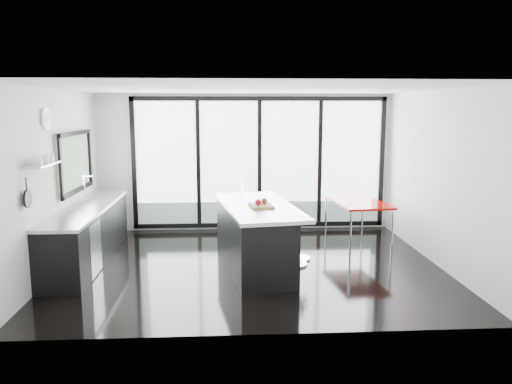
{
  "coord_description": "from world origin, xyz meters",
  "views": [
    {
      "loc": [
        -0.38,
        -7.72,
        2.49
      ],
      "look_at": [
        0.1,
        0.3,
        1.15
      ],
      "focal_mm": 35.0,
      "sensor_mm": 36.0,
      "label": 1
    }
  ],
  "objects": [
    {
      "name": "island",
      "position": [
        0.04,
        -0.08,
        0.51
      ],
      "size": [
        1.4,
        2.6,
        1.31
      ],
      "color": "black",
      "rests_on": "floor"
    },
    {
      "name": "counter_cabinets",
      "position": [
        -2.67,
        0.4,
        0.46
      ],
      "size": [
        0.69,
        3.24,
        1.36
      ],
      "color": "black",
      "rests_on": "floor"
    },
    {
      "name": "ceiling",
      "position": [
        0.0,
        0.0,
        2.8
      ],
      "size": [
        6.0,
        5.0,
        0.0
      ],
      "primitive_type": "cube",
      "color": "white",
      "rests_on": "wall_back"
    },
    {
      "name": "wall_left",
      "position": [
        -2.97,
        0.27,
        1.56
      ],
      "size": [
        0.26,
        5.0,
        2.8
      ],
      "color": "silver",
      "rests_on": "ground"
    },
    {
      "name": "bar_stool_near",
      "position": [
        0.67,
        -0.0,
        0.38
      ],
      "size": [
        0.6,
        0.6,
        0.76
      ],
      "primitive_type": "cylinder",
      "rotation": [
        0.0,
        0.0,
        -0.31
      ],
      "color": "silver",
      "rests_on": "floor"
    },
    {
      "name": "floor",
      "position": [
        0.0,
        0.0,
        0.0
      ],
      "size": [
        6.0,
        5.0,
        0.0
      ],
      "primitive_type": "cube",
      "color": "black",
      "rests_on": "ground"
    },
    {
      "name": "wall_front",
      "position": [
        0.0,
        -2.5,
        1.4
      ],
      "size": [
        6.0,
        0.0,
        2.8
      ],
      "primitive_type": "cube",
      "color": "silver",
      "rests_on": "ground"
    },
    {
      "name": "wall_back",
      "position": [
        0.27,
        2.47,
        1.27
      ],
      "size": [
        6.0,
        0.09,
        2.8
      ],
      "color": "silver",
      "rests_on": "ground"
    },
    {
      "name": "bar_stool_far",
      "position": [
        0.78,
        0.3,
        0.37
      ],
      "size": [
        0.6,
        0.6,
        0.75
      ],
      "primitive_type": "cylinder",
      "rotation": [
        0.0,
        0.0,
        -0.36
      ],
      "color": "silver",
      "rests_on": "floor"
    },
    {
      "name": "wall_right",
      "position": [
        3.0,
        0.0,
        1.4
      ],
      "size": [
        0.0,
        5.0,
        2.8
      ],
      "primitive_type": "cube",
      "color": "silver",
      "rests_on": "ground"
    },
    {
      "name": "red_table",
      "position": [
        2.04,
        1.23,
        0.4
      ],
      "size": [
        1.02,
        1.59,
        0.81
      ],
      "primitive_type": "cube",
      "rotation": [
        0.0,
        0.0,
        0.1
      ],
      "color": "#A20800",
      "rests_on": "floor"
    }
  ]
}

